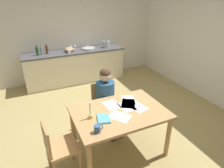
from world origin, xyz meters
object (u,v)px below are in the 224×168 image
chair_at_table (104,103)px  teacup_on_counter (69,51)px  bottle_oil (37,51)px  dining_table (119,117)px  person_seated (107,97)px  coffee_mug (97,129)px  candlestick (90,114)px  chair_side_empty (58,147)px  mixing_bowl (69,49)px  book_magazine (104,119)px  bottle_wine_red (47,49)px  sink_unit (88,48)px  stovetop_kettle (106,44)px  wine_glass_by_kettle (70,46)px  bottle_vinegar (42,50)px  wine_glass_near_sink (75,45)px

chair_at_table → teacup_on_counter: size_ratio=7.37×
chair_at_table → bottle_oil: (-0.88, 2.22, 0.52)m
dining_table → person_seated: size_ratio=1.14×
coffee_mug → candlestick: 0.32m
chair_side_empty → mixing_bowl: mixing_bowl is taller
book_magazine → bottle_oil: (-0.55, 3.03, 0.25)m
person_seated → chair_side_empty: size_ratio=1.37×
chair_side_empty → bottle_oil: 3.06m
person_seated → candlestick: size_ratio=4.73×
coffee_mug → bottle_wine_red: (-0.14, 3.30, 0.21)m
sink_unit → bottle_oil: bearing=-179.4°
dining_table → coffee_mug: bearing=-146.3°
dining_table → stovetop_kettle: stovetop_kettle is taller
sink_unit → person_seated: bearing=-100.9°
coffee_mug → sink_unit: bearing=73.4°
dining_table → person_seated: person_seated is taller
candlestick → person_seated: bearing=48.4°
candlestick → mixing_bowl: size_ratio=1.00×
candlestick → bottle_oil: bearing=97.8°
dining_table → bottle_wine_red: size_ratio=5.54×
candlestick → wine_glass_by_kettle: size_ratio=1.64×
person_seated → bottle_vinegar: size_ratio=4.87×
bottle_wine_red → wine_glass_by_kettle: bottle_wine_red is taller
coffee_mug → book_magazine: (0.17, 0.22, -0.04)m
dining_table → bottle_vinegar: size_ratio=5.57×
bottle_wine_red → candlestick: bearing=-87.0°
sink_unit → mixing_bowl: bearing=-180.0°
chair_at_table → mixing_bowl: mixing_bowl is taller
chair_side_empty → bottle_vinegar: 3.10m
candlestick → wine_glass_by_kettle: wine_glass_by_kettle is taller
mixing_bowl → wine_glass_near_sink: wine_glass_near_sink is taller
book_magazine → wine_glass_near_sink: bearing=95.3°
coffee_mug → stovetop_kettle: (1.51, 3.25, 0.20)m
wine_glass_near_sink → chair_side_empty: bearing=-109.1°
person_seated → coffee_mug: person_seated is taller
teacup_on_counter → book_magazine: bearing=-94.2°
coffee_mug → wine_glass_by_kettle: 3.45m
person_seated → chair_side_empty: 1.20m
bottle_oil → bottle_wine_red: bottle_oil is taller
bottle_vinegar → stovetop_kettle: 1.78m
chair_side_empty → bottle_oil: size_ratio=3.37×
dining_table → bottle_vinegar: 3.08m
wine_glass_by_kettle → teacup_on_counter: 0.33m
wine_glass_near_sink → wine_glass_by_kettle: bearing=180.0°
stovetop_kettle → teacup_on_counter: 1.14m
candlestick → bottle_oil: 2.96m
chair_at_table → bottle_wine_red: size_ratio=3.52×
coffee_mug → bottle_oil: bottle_oil is taller
bottle_oil → bottle_wine_red: bearing=12.6°
chair_at_table → bottle_oil: bottle_oil is taller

